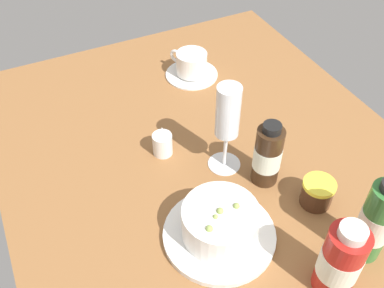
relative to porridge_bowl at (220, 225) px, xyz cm
name	(u,v)px	position (x,y,z in cm)	size (l,w,h in cm)	color
ground_plane	(216,172)	(-15.22, 7.51, -5.08)	(110.00, 84.00, 3.00)	brown
porridge_bowl	(220,225)	(0.00, 0.00, 0.00)	(20.15, 20.15, 8.10)	white
coffee_cup	(191,65)	(-46.84, 16.99, -0.63)	(13.47, 13.47, 6.53)	white
creamer_jug	(162,144)	(-23.96, -0.72, -1.03)	(5.06, 4.17, 5.48)	white
wine_glass	(227,116)	(-15.32, 9.38, 9.42)	(6.74, 6.74, 19.77)	white
jam_jar	(317,193)	(1.07, 20.19, -0.80)	(6.17, 6.17, 5.50)	#442818
sauce_bottle_green	(376,222)	(13.30, 21.16, 4.68)	(5.51, 5.51, 17.69)	#337233
sauce_bottle_red	(340,261)	(16.04, 12.13, 3.52)	(6.50, 6.50, 15.45)	#B21E19
sauce_bottle_brown	(268,155)	(-8.32, 14.68, 3.03)	(5.44, 5.44, 14.41)	#382314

